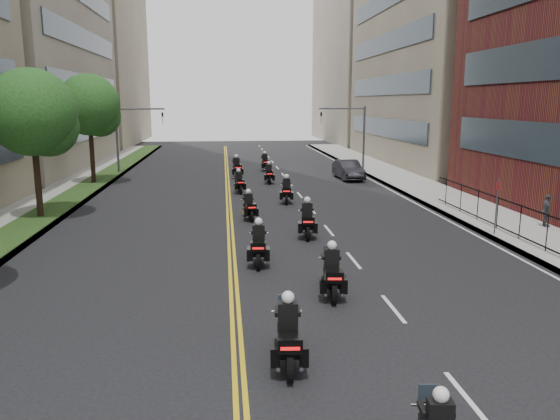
# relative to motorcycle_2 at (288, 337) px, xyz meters

# --- Properties ---
(sidewalk_right) EXTENTS (4.00, 90.00, 0.15)m
(sidewalk_right) POSITION_rel_motorcycle_2_xyz_m (12.30, 18.17, -0.62)
(sidewalk_right) COLOR gray
(sidewalk_right) RESTS_ON ground
(sidewalk_left) EXTENTS (4.00, 90.00, 0.15)m
(sidewalk_left) POSITION_rel_motorcycle_2_xyz_m (-11.70, 18.17, -0.62)
(sidewalk_left) COLOR gray
(sidewalk_left) RESTS_ON ground
(grass_strip) EXTENTS (2.00, 90.00, 0.04)m
(grass_strip) POSITION_rel_motorcycle_2_xyz_m (-10.90, 18.17, -0.52)
(grass_strip) COLOR #1C3C16
(grass_strip) RESTS_ON sidewalk_left
(building_right_tan) EXTENTS (15.11, 28.00, 30.00)m
(building_right_tan) POSITION_rel_motorcycle_2_xyz_m (21.78, 41.17, 14.31)
(building_right_tan) COLOR gray
(building_right_tan) RESTS_ON ground
(building_right_far) EXTENTS (15.00, 28.00, 26.00)m
(building_right_far) POSITION_rel_motorcycle_2_xyz_m (21.80, 71.17, 12.31)
(building_right_far) COLOR gray
(building_right_far) RESTS_ON ground
(building_left_far) EXTENTS (16.00, 28.00, 26.00)m
(building_left_far) POSITION_rel_motorcycle_2_xyz_m (-21.70, 71.17, 12.31)
(building_left_far) COLOR gray
(building_left_far) RESTS_ON ground
(traffic_signal_right) EXTENTS (4.09, 0.20, 5.60)m
(traffic_signal_right) POSITION_rel_motorcycle_2_xyz_m (9.84, 35.17, 3.00)
(traffic_signal_right) COLOR #3F3F44
(traffic_signal_right) RESTS_ON ground
(traffic_signal_left) EXTENTS (4.09, 0.20, 5.60)m
(traffic_signal_left) POSITION_rel_motorcycle_2_xyz_m (-9.23, 35.17, 3.00)
(traffic_signal_left) COLOR #3F3F44
(traffic_signal_left) RESTS_ON ground
(motorcycle_2) EXTENTS (0.61, 2.38, 1.76)m
(motorcycle_2) POSITION_rel_motorcycle_2_xyz_m (0.00, 0.00, 0.00)
(motorcycle_2) COLOR black
(motorcycle_2) RESTS_ON ground
(motorcycle_3) EXTENTS (0.68, 2.37, 1.75)m
(motorcycle_3) POSITION_rel_motorcycle_2_xyz_m (1.91, 4.45, -0.00)
(motorcycle_3) COLOR black
(motorcycle_3) RESTS_ON ground
(motorcycle_4) EXTENTS (0.64, 2.38, 1.76)m
(motorcycle_4) POSITION_rel_motorcycle_2_xyz_m (-0.15, 8.08, -0.00)
(motorcycle_4) COLOR black
(motorcycle_4) RESTS_ON ground
(motorcycle_5) EXTENTS (0.70, 2.45, 1.81)m
(motorcycle_5) POSITION_rel_motorcycle_2_xyz_m (2.30, 12.08, 0.02)
(motorcycle_5) COLOR black
(motorcycle_5) RESTS_ON ground
(motorcycle_6) EXTENTS (0.64, 2.14, 1.58)m
(motorcycle_6) POSITION_rel_motorcycle_2_xyz_m (-0.14, 16.02, -0.07)
(motorcycle_6) COLOR black
(motorcycle_6) RESTS_ON ground
(motorcycle_7) EXTENTS (0.67, 2.33, 1.72)m
(motorcycle_7) POSITION_rel_motorcycle_2_xyz_m (2.33, 20.54, -0.02)
(motorcycle_7) COLOR black
(motorcycle_7) RESTS_ON ground
(motorcycle_8) EXTENTS (0.63, 2.20, 1.62)m
(motorcycle_8) POSITION_rel_motorcycle_2_xyz_m (-0.41, 24.53, -0.05)
(motorcycle_8) COLOR black
(motorcycle_8) RESTS_ON ground
(motorcycle_9) EXTENTS (0.52, 2.24, 1.65)m
(motorcycle_9) POSITION_rel_motorcycle_2_xyz_m (1.94, 28.59, -0.04)
(motorcycle_9) COLOR black
(motorcycle_9) RESTS_ON ground
(motorcycle_10) EXTENTS (0.70, 2.51, 1.86)m
(motorcycle_10) POSITION_rel_motorcycle_2_xyz_m (-0.38, 31.91, 0.04)
(motorcycle_10) COLOR black
(motorcycle_10) RESTS_ON ground
(motorcycle_11) EXTENTS (0.59, 2.35, 1.73)m
(motorcycle_11) POSITION_rel_motorcycle_2_xyz_m (2.22, 35.96, -0.01)
(motorcycle_11) COLOR black
(motorcycle_11) RESTS_ON ground
(parked_sedan) EXTENTS (1.78, 4.59, 1.49)m
(parked_sedan) POSITION_rel_motorcycle_2_xyz_m (8.30, 30.06, 0.05)
(parked_sedan) COLOR black
(parked_sedan) RESTS_ON ground
(pedestrian_c) EXTENTS (0.62, 0.99, 1.57)m
(pedestrian_c) POSITION_rel_motorcycle_2_xyz_m (13.80, 12.27, 0.24)
(pedestrian_c) COLOR #46484E
(pedestrian_c) RESTS_ON sidewalk_right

